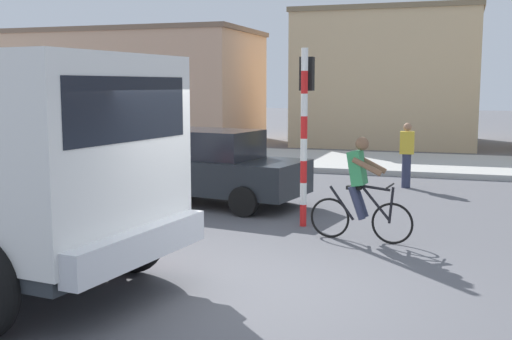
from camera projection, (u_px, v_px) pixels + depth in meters
The scene contains 9 objects.
ground_plane at pixel (253, 296), 7.72m from camera, with size 120.00×120.00×0.00m, color #56565B.
sidewalk_far at pixel (383, 163), 20.30m from camera, with size 80.00×5.00×0.16m, color #ADADA8.
cyclist at pixel (360, 189), 10.35m from camera, with size 1.72×0.52×1.72m.
traffic_light_pole at pixel (305, 112), 11.35m from camera, with size 0.24×0.43×3.20m.
car_red_near at pixel (210, 166), 13.58m from camera, with size 4.23×2.37×1.60m.
car_white_mid at pixel (93, 150), 17.02m from camera, with size 4.27×2.52×1.60m.
pedestrian_near_kerb at pixel (407, 154), 15.74m from camera, with size 0.34×0.22×1.62m.
building_corner_left at pixel (140, 86), 29.00m from camera, with size 10.58×6.00×4.97m.
building_mid_block at pixel (390, 79), 27.75m from camera, with size 7.47×7.31×5.63m.
Camera 1 is at (2.34, -7.07, 2.56)m, focal length 44.47 mm.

